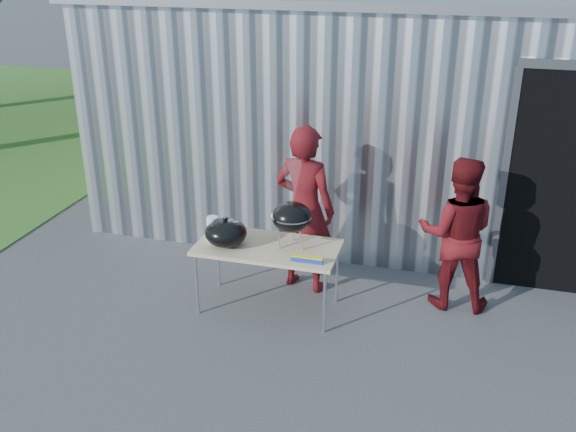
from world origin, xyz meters
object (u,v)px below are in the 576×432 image
(folding_table, at_px, (268,249))
(person_bystander, at_px, (457,233))
(person_cook, at_px, (305,209))
(kettle_grill, at_px, (292,209))

(folding_table, relative_size, person_bystander, 0.89)
(folding_table, bearing_deg, person_cook, 65.87)
(person_cook, distance_m, person_bystander, 1.65)
(kettle_grill, distance_m, person_bystander, 1.78)
(folding_table, height_order, person_bystander, person_bystander)
(folding_table, bearing_deg, kettle_grill, 13.30)
(kettle_grill, xyz_separation_m, person_cook, (0.01, 0.51, -0.21))
(kettle_grill, relative_size, person_cook, 0.48)
(person_cook, bearing_deg, person_bystander, -166.00)
(kettle_grill, relative_size, person_bystander, 0.55)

